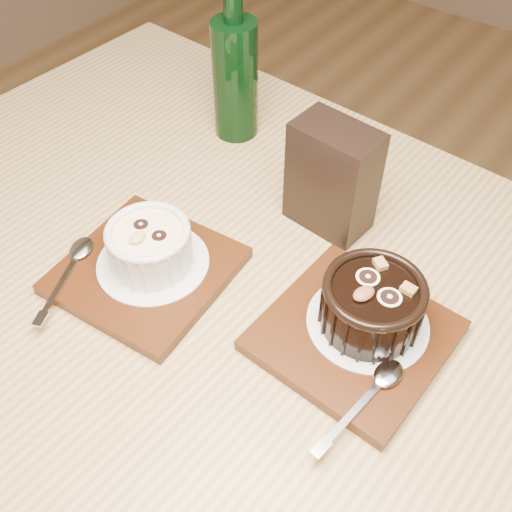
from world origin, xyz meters
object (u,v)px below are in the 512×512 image
Objects in this scene: tray_right at (354,335)px; ramekin_dark at (372,302)px; green_bottle at (235,75)px; condiment_stand at (332,178)px; ramekin_white at (150,245)px; table at (258,363)px; tray_left at (146,271)px.

tray_right is 1.68× the size of ramekin_dark.
green_bottle reaches higher than ramekin_dark.
ramekin_white is at bearing -120.55° from condiment_stand.
green_bottle is (-0.33, 0.22, 0.08)m from tray_right.
table is 6.88× the size of tray_left.
tray_left is at bearing -72.23° from green_bottle.
condiment_stand is 0.59× the size of green_bottle.
green_bottle is at bearing 158.90° from condiment_stand.
ramekin_dark is (0.01, 0.02, 0.04)m from tray_right.
condiment_stand reaches higher than ramekin_dark.
tray_left is 1.68× the size of ramekin_dark.
green_bottle reaches higher than tray_right.
condiment_stand is (0.12, 0.20, 0.06)m from tray_left.
tray_left and tray_right have the same top height.
ramekin_dark reaches higher than tray_left.
ramekin_dark is 0.18m from condiment_stand.
ramekin_dark reaches higher than tray_right.
condiment_stand is at bearing 59.75° from tray_left.
tray_right is at bearing -33.52° from green_bottle.
tray_right is (0.24, 0.06, -0.04)m from ramekin_white.
tray_right is at bearing -88.04° from ramekin_dark.
tray_right is at bearing 15.10° from ramekin_white.
ramekin_dark is at bearing 28.53° from table.
tray_right is (0.10, 0.04, 0.10)m from table.
table is 0.24m from condiment_stand.
green_bottle is at bearing 146.48° from tray_right.
condiment_stand reaches higher than tray_left.
table is at bearing -82.65° from condiment_stand.
condiment_stand reaches higher than table.
table is 0.18m from tray_left.
tray_left is at bearing -120.25° from condiment_stand.
ramekin_white is at bearing -144.23° from ramekin_dark.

